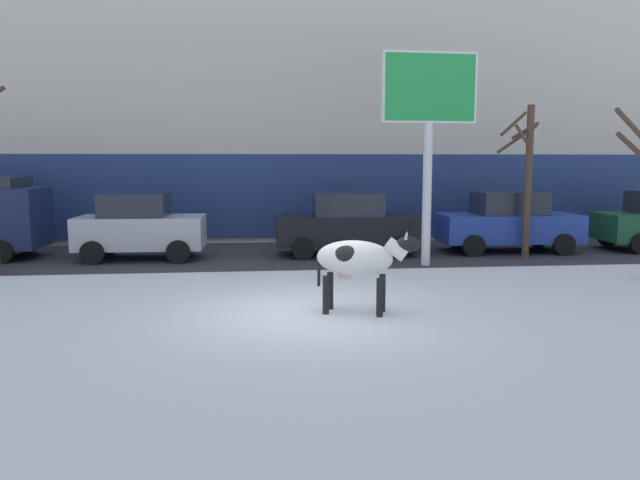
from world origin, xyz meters
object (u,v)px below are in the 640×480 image
car_silver_hatchback (140,227)px  car_blue_sedan (508,222)px  car_black_sedan (347,224)px  pedestrian_by_cars (431,214)px  billboard (429,101)px  pedestrian_near_billboard (496,213)px  cow_holstein (357,259)px  bare_tree_far_back (527,173)px

car_silver_hatchback → car_blue_sedan: 10.97m
car_blue_sedan → car_black_sedan: bearing=-179.0°
car_black_sedan → car_blue_sedan: bearing=1.0°
car_silver_hatchback → pedestrian_by_cars: size_ratio=2.04×
billboard → car_silver_hatchback: size_ratio=1.57×
pedestrian_near_billboard → pedestrian_by_cars: 2.44m
car_black_sedan → cow_holstein: bearing=-97.1°
billboard → car_blue_sedan: bearing=34.6°
car_black_sedan → pedestrian_by_cars: size_ratio=2.45×
billboard → pedestrian_by_cars: (1.78, 5.72, -3.43)m
billboard → pedestrian_near_billboard: 7.89m
billboard → car_black_sedan: 4.40m
car_black_sedan → billboard: bearing=-49.6°
car_black_sedan → bare_tree_far_back: bearing=-11.2°
billboard → bare_tree_far_back: (3.22, 1.12, -1.90)m
pedestrian_near_billboard → billboard: bearing=-126.4°
cow_holstein → car_blue_sedan: (5.90, 7.22, -0.09)m
car_blue_sedan → pedestrian_by_cars: 3.79m
pedestrian_by_cars → billboard: bearing=-107.3°
cow_holstein → car_blue_sedan: bearing=50.8°
cow_holstein → pedestrian_by_cars: (4.48, 10.74, -0.12)m
pedestrian_near_billboard → car_black_sedan: bearing=-149.1°
billboard → pedestrian_by_cars: bearing=72.7°
cow_holstein → car_silver_hatchback: 8.58m
billboard → car_silver_hatchback: 8.68m
cow_holstein → car_black_sedan: size_ratio=0.45×
car_black_sedan → pedestrian_near_billboard: (6.02, 3.60, -0.03)m
car_silver_hatchback → car_blue_sedan: (10.96, 0.30, -0.02)m
pedestrian_near_billboard → bare_tree_far_back: (-0.99, -4.60, 1.54)m
cow_holstein → car_blue_sedan: car_blue_sedan is taller
billboard → bare_tree_far_back: 3.91m
pedestrian_near_billboard → pedestrian_by_cars: size_ratio=1.00×
car_silver_hatchback → car_blue_sedan: car_silver_hatchback is taller
car_silver_hatchback → cow_holstein: bearing=-53.8°
car_blue_sedan → bare_tree_far_back: bearing=-88.6°
cow_holstein → bare_tree_far_back: 8.65m
bare_tree_far_back → cow_holstein: bearing=-134.0°
billboard → pedestrian_by_cars: billboard is taller
cow_holstein → car_silver_hatchback: (-5.07, 6.92, -0.07)m
car_blue_sedan → pedestrian_by_cars: bearing=112.0°
car_black_sedan → car_blue_sedan: size_ratio=1.00×
car_black_sedan → car_blue_sedan: (5.00, 0.09, 0.00)m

